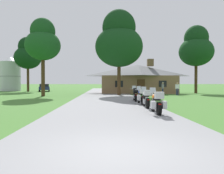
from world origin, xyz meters
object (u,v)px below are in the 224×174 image
object	(u,v)px
motorcycle_white_second_in_row	(146,99)
metal_silo_distant	(10,74)
motorcycle_blue_third_in_row	(141,97)
motorcycle_green_farthest_in_row	(135,95)
tree_left_near	(43,41)
bystander_gray_shirt_beside_signpost	(163,88)
tree_right_of_lodge	(196,48)
motorcycle_orange_nearest_to_camera	(157,103)
parked_navy_suv_far_left	(44,87)
tree_by_lodge_front	(119,41)
tree_left_far	(28,55)
bystander_white_shirt_near_lodge	(177,88)

from	to	relation	value
motorcycle_white_second_in_row	metal_silo_distant	distance (m)	37.91
motorcycle_blue_third_in_row	motorcycle_green_farthest_in_row	size ratio (longest dim) A/B	1.00
motorcycle_green_farthest_in_row	metal_silo_distant	bearing A→B (deg)	131.02
motorcycle_green_farthest_in_row	tree_left_near	world-z (taller)	tree_left_near
bystander_gray_shirt_beside_signpost	tree_right_of_lodge	bearing A→B (deg)	157.28
motorcycle_orange_nearest_to_camera	parked_navy_suv_far_left	distance (m)	34.24
motorcycle_white_second_in_row	motorcycle_orange_nearest_to_camera	bearing A→B (deg)	-88.82
motorcycle_blue_third_in_row	tree_by_lodge_front	size ratio (longest dim) A/B	0.19
bystander_gray_shirt_beside_signpost	tree_left_far	world-z (taller)	tree_left_far
motorcycle_orange_nearest_to_camera	bystander_white_shirt_near_lodge	xyz separation A→B (m)	(6.95, 17.61, 0.32)
tree_right_of_lodge	bystander_gray_shirt_beside_signpost	bearing A→B (deg)	-143.74
bystander_white_shirt_near_lodge	tree_left_near	world-z (taller)	tree_left_near
motorcycle_green_farthest_in_row	parked_navy_suv_far_left	xyz separation A→B (m)	(-13.68, 23.61, 0.16)
tree_right_of_lodge	parked_navy_suv_far_left	bearing A→B (deg)	161.56
motorcycle_blue_third_in_row	metal_silo_distant	bearing A→B (deg)	124.69
tree_left_near	motorcycle_blue_third_in_row	bearing A→B (deg)	-47.96
motorcycle_green_farthest_in_row	tree_right_of_lodge	bearing A→B (deg)	55.08
tree_right_of_lodge	motorcycle_green_farthest_in_row	bearing A→B (deg)	-127.40
motorcycle_green_farthest_in_row	metal_silo_distant	xyz separation A→B (m)	(-21.08, 26.47, 2.75)
bystander_gray_shirt_beside_signpost	tree_left_near	distance (m)	16.25
motorcycle_orange_nearest_to_camera	tree_by_lodge_front	distance (m)	18.62
motorcycle_white_second_in_row	tree_right_of_lodge	bearing A→B (deg)	61.46
motorcycle_white_second_in_row	bystander_gray_shirt_beside_signpost	bearing A→B (deg)	72.83
motorcycle_blue_third_in_row	bystander_white_shirt_near_lodge	bearing A→B (deg)	59.67
tree_left_near	parked_navy_suv_far_left	bearing A→B (deg)	104.00
motorcycle_orange_nearest_to_camera	tree_left_near	world-z (taller)	tree_left_near
motorcycle_orange_nearest_to_camera	tree_left_far	world-z (taller)	tree_left_far
bystander_gray_shirt_beside_signpost	parked_navy_suv_far_left	size ratio (longest dim) A/B	0.34
tree_left_far	parked_navy_suv_far_left	xyz separation A→B (m)	(2.78, 0.66, -6.01)
motorcycle_green_farthest_in_row	tree_by_lodge_front	xyz separation A→B (m)	(-0.67, 9.72, 6.29)
motorcycle_green_farthest_in_row	metal_silo_distant	size ratio (longest dim) A/B	0.31
bystander_white_shirt_near_lodge	parked_navy_suv_far_left	size ratio (longest dim) A/B	0.34
metal_silo_distant	motorcycle_green_farthest_in_row	bearing A→B (deg)	-51.46
tree_right_of_lodge	parked_navy_suv_far_left	world-z (taller)	tree_right_of_lodge
tree_by_lodge_front	bystander_white_shirt_near_lodge	bearing A→B (deg)	0.80
motorcycle_white_second_in_row	tree_right_of_lodge	distance (m)	24.09
tree_by_lodge_front	motorcycle_white_second_in_row	bearing A→B (deg)	-87.46
tree_right_of_lodge	tree_by_lodge_front	bearing A→B (deg)	-156.02
motorcycle_green_farthest_in_row	parked_navy_suv_far_left	distance (m)	27.29
parked_navy_suv_far_left	metal_silo_distant	bearing A→B (deg)	145.09
motorcycle_blue_third_in_row	tree_right_of_lodge	bearing A→B (deg)	55.54
tree_by_lodge_front	parked_navy_suv_far_left	bearing A→B (deg)	133.14
motorcycle_orange_nearest_to_camera	motorcycle_blue_third_in_row	size ratio (longest dim) A/B	1.00
tree_left_far	tree_left_near	distance (m)	15.76
motorcycle_blue_third_in_row	parked_navy_suv_far_left	distance (m)	29.56
motorcycle_blue_third_in_row	tree_left_far	world-z (taller)	tree_left_far
motorcycle_orange_nearest_to_camera	motorcycle_green_farthest_in_row	world-z (taller)	same
motorcycle_white_second_in_row	metal_silo_distant	bearing A→B (deg)	125.33
tree_by_lodge_front	motorcycle_green_farthest_in_row	bearing A→B (deg)	-86.07
tree_right_of_lodge	metal_silo_distant	size ratio (longest dim) A/B	1.55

